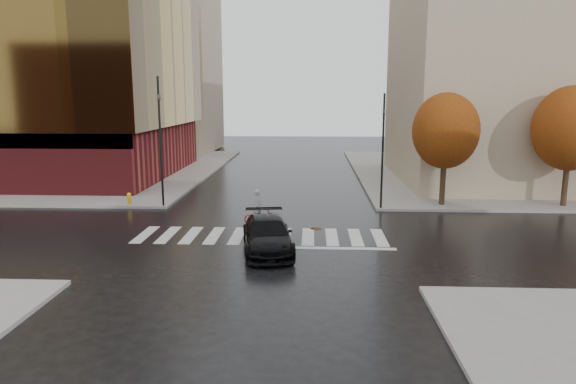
# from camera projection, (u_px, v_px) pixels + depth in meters

# --- Properties ---
(ground) EXTENTS (120.00, 120.00, 0.00)m
(ground) POSITION_uv_depth(u_px,v_px,m) (260.00, 239.00, 23.46)
(ground) COLOR black
(ground) RESTS_ON ground
(sidewalk_nw) EXTENTS (30.00, 30.00, 0.15)m
(sidewalk_nw) POSITION_uv_depth(u_px,v_px,m) (46.00, 169.00, 45.05)
(sidewalk_nw) COLOR gray
(sidewalk_nw) RESTS_ON ground
(sidewalk_ne) EXTENTS (30.00, 30.00, 0.15)m
(sidewalk_ne) POSITION_uv_depth(u_px,v_px,m) (534.00, 173.00, 43.07)
(sidewalk_ne) COLOR gray
(sidewalk_ne) RESTS_ON ground
(crosswalk) EXTENTS (12.00, 3.00, 0.01)m
(crosswalk) POSITION_uv_depth(u_px,v_px,m) (261.00, 236.00, 23.95)
(crosswalk) COLOR silver
(crosswalk) RESTS_ON ground
(office_glass) EXTENTS (27.00, 19.00, 16.00)m
(office_glass) POSITION_uv_depth(u_px,v_px,m) (6.00, 72.00, 40.62)
(office_glass) COLOR maroon
(office_glass) RESTS_ON sidewalk_nw
(building_ne_tan) EXTENTS (16.00, 16.00, 18.00)m
(building_ne_tan) POSITION_uv_depth(u_px,v_px,m) (512.00, 58.00, 37.65)
(building_ne_tan) COLOR tan
(building_ne_tan) RESTS_ON sidewalk_ne
(building_nw_far) EXTENTS (14.00, 12.00, 20.00)m
(building_nw_far) POSITION_uv_depth(u_px,v_px,m) (153.00, 63.00, 58.65)
(building_nw_far) COLOR tan
(building_nw_far) RESTS_ON sidewalk_nw
(tree_ne_a) EXTENTS (3.80, 3.80, 6.50)m
(tree_ne_a) POSITION_uv_depth(u_px,v_px,m) (446.00, 131.00, 29.43)
(tree_ne_a) COLOR #2E2314
(tree_ne_a) RESTS_ON sidewalk_ne
(tree_ne_b) EXTENTS (4.20, 4.20, 6.89)m
(tree_ne_b) POSITION_uv_depth(u_px,v_px,m) (571.00, 129.00, 29.07)
(tree_ne_b) COLOR #2E2314
(tree_ne_b) RESTS_ON sidewalk_ne
(sedan) EXTENTS (2.73, 5.16, 1.42)m
(sedan) POSITION_uv_depth(u_px,v_px,m) (267.00, 235.00, 21.54)
(sedan) COLOR black
(sedan) RESTS_ON ground
(cyclist) EXTENTS (1.70, 0.78, 1.86)m
(cyclist) POSITION_uv_depth(u_px,v_px,m) (259.00, 213.00, 25.81)
(cyclist) COLOR #932A0D
(cyclist) RESTS_ON ground
(traffic_light_nw) EXTENTS (0.23, 0.21, 7.38)m
(traffic_light_nw) POSITION_uv_depth(u_px,v_px,m) (160.00, 133.00, 29.13)
(traffic_light_nw) COLOR black
(traffic_light_nw) RESTS_ON sidewalk_nw
(traffic_light_ne) EXTENTS (0.16, 0.18, 6.44)m
(traffic_light_ne) POSITION_uv_depth(u_px,v_px,m) (383.00, 145.00, 28.66)
(traffic_light_ne) COLOR black
(traffic_light_ne) RESTS_ON sidewalk_ne
(fire_hydrant) EXTENTS (0.25, 0.25, 0.70)m
(fire_hydrant) POSITION_uv_depth(u_px,v_px,m) (129.00, 198.00, 30.14)
(fire_hydrant) COLOR gold
(fire_hydrant) RESTS_ON sidewalk_nw
(manhole) EXTENTS (0.60, 0.60, 0.01)m
(manhole) POSITION_uv_depth(u_px,v_px,m) (316.00, 228.00, 25.30)
(manhole) COLOR #4E2C1C
(manhole) RESTS_ON ground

